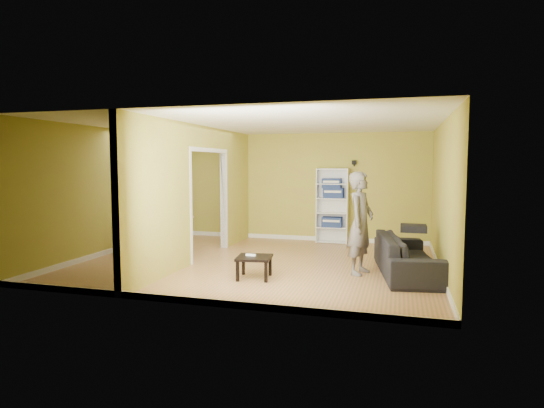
{
  "coord_description": "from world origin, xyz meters",
  "views": [
    {
      "loc": [
        2.55,
        -8.12,
        1.86
      ],
      "look_at": [
        0.2,
        0.2,
        1.1
      ],
      "focal_mm": 30.0,
      "sensor_mm": 36.0,
      "label": 1
    }
  ],
  "objects": [
    {
      "name": "wall_speaker",
      "position": [
        1.5,
        2.69,
        1.9
      ],
      "size": [
        0.1,
        0.1,
        0.1
      ],
      "primitive_type": "cube",
      "color": "black",
      "rests_on": "room_shell"
    },
    {
      "name": "sofa",
      "position": [
        2.7,
        -0.24,
        0.43
      ],
      "size": [
        2.37,
        1.3,
        0.86
      ],
      "primitive_type": "imported",
      "rotation": [
        0.0,
        0.0,
        1.73
      ],
      "color": "black",
      "rests_on": "ground"
    },
    {
      "name": "paper_box_navy_c",
      "position": [
        1.0,
        2.56,
        1.4
      ],
      "size": [
        0.44,
        0.29,
        0.22
      ],
      "primitive_type": "cube",
      "color": "navy",
      "rests_on": "bookshelf"
    },
    {
      "name": "dining_table",
      "position": [
        -2.34,
        0.5,
        0.65
      ],
      "size": [
        1.17,
        0.78,
        0.73
      ],
      "rotation": [
        0.0,
        0.0,
        0.11
      ],
      "color": "#E1A673",
      "rests_on": "ground"
    },
    {
      "name": "bookshelf",
      "position": [
        1.02,
        2.6,
        0.88
      ],
      "size": [
        0.74,
        0.32,
        1.76
      ],
      "color": "white",
      "rests_on": "ground"
    },
    {
      "name": "paper_box_navy_a",
      "position": [
        1.02,
        2.56,
        0.49
      ],
      "size": [
        0.46,
        0.3,
        0.24
      ],
      "primitive_type": "cube",
      "color": "navy",
      "rests_on": "bookshelf"
    },
    {
      "name": "chair_left",
      "position": [
        -3.08,
        0.52,
        0.46
      ],
      "size": [
        0.49,
        0.49,
        0.92
      ],
      "primitive_type": null,
      "rotation": [
        0.0,
        0.0,
        -1.39
      ],
      "color": "tan",
      "rests_on": "ground"
    },
    {
      "name": "coffee_table",
      "position": [
        0.29,
        -1.2,
        0.31
      ],
      "size": [
        0.55,
        0.55,
        0.37
      ],
      "rotation": [
        0.0,
        0.0,
        0.13
      ],
      "color": "black",
      "rests_on": "ground"
    },
    {
      "name": "chair_near",
      "position": [
        -2.22,
        -0.13,
        0.48
      ],
      "size": [
        0.52,
        0.52,
        0.95
      ],
      "primitive_type": null,
      "rotation": [
        0.0,
        0.0,
        -0.23
      ],
      "color": "tan",
      "rests_on": "ground"
    },
    {
      "name": "partition",
      "position": [
        -1.2,
        0.0,
        1.3
      ],
      "size": [
        0.22,
        5.5,
        2.6
      ],
      "primitive_type": null,
      "color": "#A6AA37",
      "rests_on": "ground"
    },
    {
      "name": "person",
      "position": [
        1.92,
        -0.4,
        1.02
      ],
      "size": [
        0.87,
        0.75,
        2.04
      ],
      "primitive_type": "imported",
      "rotation": [
        0.0,
        0.0,
        1.3
      ],
      "color": "slate",
      "rests_on": "ground"
    },
    {
      "name": "room_shell",
      "position": [
        0.0,
        0.0,
        1.3
      ],
      "size": [
        6.5,
        6.5,
        6.5
      ],
      "color": "#B87C53",
      "rests_on": "ground"
    },
    {
      "name": "chair_far",
      "position": [
        -2.24,
        1.04,
        0.45
      ],
      "size": [
        0.47,
        0.47,
        0.89
      ],
      "primitive_type": null,
      "rotation": [
        0.0,
        0.0,
        3.3
      ],
      "color": "tan",
      "rests_on": "ground"
    },
    {
      "name": "paper_box_navy_b",
      "position": [
        1.04,
        2.56,
        1.18
      ],
      "size": [
        0.46,
        0.3,
        0.24
      ],
      "primitive_type": "cube",
      "color": "navy",
      "rests_on": "bookshelf"
    },
    {
      "name": "game_controller",
      "position": [
        0.23,
        -1.17,
        0.38
      ],
      "size": [
        0.16,
        0.04,
        0.03
      ],
      "primitive_type": "cube",
      "color": "white",
      "rests_on": "coffee_table"
    }
  ]
}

